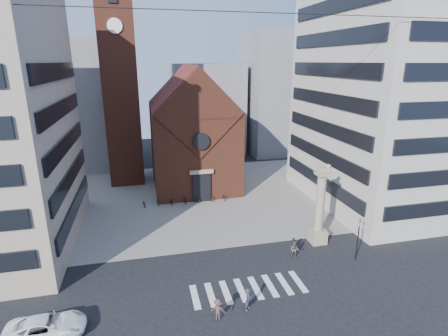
{
  "coord_description": "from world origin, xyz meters",
  "views": [
    {
      "loc": [
        -7.23,
        -27.07,
        18.43
      ],
      "look_at": [
        1.02,
        8.0,
        7.39
      ],
      "focal_mm": 28.0,
      "sensor_mm": 36.0,
      "label": 1
    }
  ],
  "objects_px": {
    "lion_column": "(319,212)",
    "traffic_light": "(358,238)",
    "scooter_0": "(144,204)",
    "pedestrian_0": "(248,299)",
    "pedestrian_1": "(295,250)",
    "pedestrian_2": "(293,245)",
    "white_car": "(46,327)"
  },
  "relations": [
    {
      "from": "lion_column",
      "to": "traffic_light",
      "type": "distance_m",
      "value": 4.62
    },
    {
      "from": "lion_column",
      "to": "scooter_0",
      "type": "relative_size",
      "value": 5.18
    },
    {
      "from": "traffic_light",
      "to": "pedestrian_0",
      "type": "distance_m",
      "value": 13.08
    },
    {
      "from": "lion_column",
      "to": "pedestrian_1",
      "type": "height_order",
      "value": "lion_column"
    },
    {
      "from": "traffic_light",
      "to": "pedestrian_2",
      "type": "height_order",
      "value": "traffic_light"
    },
    {
      "from": "pedestrian_1",
      "to": "pedestrian_2",
      "type": "bearing_deg",
      "value": 104.12
    },
    {
      "from": "pedestrian_1",
      "to": "lion_column",
      "type": "bearing_deg",
      "value": 64.83
    },
    {
      "from": "lion_column",
      "to": "pedestrian_0",
      "type": "relative_size",
      "value": 4.69
    },
    {
      "from": "scooter_0",
      "to": "lion_column",
      "type": "bearing_deg",
      "value": -43.26
    },
    {
      "from": "pedestrian_2",
      "to": "lion_column",
      "type": "bearing_deg",
      "value": -53.17
    },
    {
      "from": "lion_column",
      "to": "pedestrian_0",
      "type": "height_order",
      "value": "lion_column"
    },
    {
      "from": "pedestrian_0",
      "to": "pedestrian_2",
      "type": "distance_m",
      "value": 9.93
    },
    {
      "from": "pedestrian_0",
      "to": "pedestrian_1",
      "type": "bearing_deg",
      "value": 1.0
    },
    {
      "from": "pedestrian_0",
      "to": "scooter_0",
      "type": "bearing_deg",
      "value": 66.95
    },
    {
      "from": "lion_column",
      "to": "pedestrian_2",
      "type": "relative_size",
      "value": 5.49
    },
    {
      "from": "pedestrian_1",
      "to": "scooter_0",
      "type": "bearing_deg",
      "value": 162.79
    },
    {
      "from": "lion_column",
      "to": "traffic_light",
      "type": "xyz_separation_m",
      "value": [
        1.99,
        -4.0,
        -1.17
      ]
    },
    {
      "from": "pedestrian_0",
      "to": "traffic_light",
      "type": "bearing_deg",
      "value": -21.72
    },
    {
      "from": "pedestrian_0",
      "to": "pedestrian_2",
      "type": "height_order",
      "value": "pedestrian_0"
    },
    {
      "from": "pedestrian_0",
      "to": "white_car",
      "type": "bearing_deg",
      "value": 135.89
    },
    {
      "from": "lion_column",
      "to": "pedestrian_1",
      "type": "relative_size",
      "value": 4.89
    },
    {
      "from": "traffic_light",
      "to": "pedestrian_1",
      "type": "distance_m",
      "value": 6.06
    },
    {
      "from": "lion_column",
      "to": "traffic_light",
      "type": "bearing_deg",
      "value": -63.54
    },
    {
      "from": "white_car",
      "to": "pedestrian_2",
      "type": "bearing_deg",
      "value": -74.89
    },
    {
      "from": "pedestrian_0",
      "to": "pedestrian_2",
      "type": "bearing_deg",
      "value": 4.25
    },
    {
      "from": "lion_column",
      "to": "scooter_0",
      "type": "distance_m",
      "value": 22.65
    },
    {
      "from": "traffic_light",
      "to": "scooter_0",
      "type": "relative_size",
      "value": 2.57
    },
    {
      "from": "lion_column",
      "to": "pedestrian_1",
      "type": "xyz_separation_m",
      "value": [
        -3.68,
        -2.39,
        -2.57
      ]
    },
    {
      "from": "pedestrian_0",
      "to": "pedestrian_1",
      "type": "relative_size",
      "value": 1.04
    },
    {
      "from": "traffic_light",
      "to": "scooter_0",
      "type": "bearing_deg",
      "value": 137.98
    },
    {
      "from": "lion_column",
      "to": "scooter_0",
      "type": "xyz_separation_m",
      "value": [
        -17.73,
        13.77,
        -2.97
      ]
    },
    {
      "from": "pedestrian_2",
      "to": "pedestrian_0",
      "type": "bearing_deg",
      "value": 151.35
    }
  ]
}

